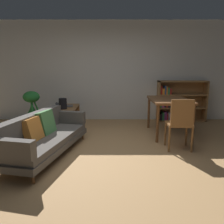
% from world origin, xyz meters
% --- Properties ---
extents(ground_plane, '(8.16, 8.16, 0.00)m').
position_xyz_m(ground_plane, '(0.00, 0.00, 0.00)').
color(ground_plane, tan).
extents(back_wall_panel, '(6.80, 0.10, 2.70)m').
position_xyz_m(back_wall_panel, '(0.00, 2.70, 1.35)').
color(back_wall_panel, silver).
rests_on(back_wall_panel, ground_plane).
extents(fabric_couch, '(1.15, 2.15, 0.72)m').
position_xyz_m(fabric_couch, '(-1.02, -0.02, 0.34)').
color(fabric_couch, brown).
rests_on(fabric_couch, ground_plane).
extents(media_console, '(0.44, 1.03, 0.53)m').
position_xyz_m(media_console, '(-0.91, 1.65, 0.26)').
color(media_console, brown).
rests_on(media_console, ground_plane).
extents(open_laptop, '(0.45, 0.35, 0.09)m').
position_xyz_m(open_laptop, '(-0.98, 1.76, 0.55)').
color(open_laptop, '#333338').
rests_on(open_laptop, media_console).
extents(desk_speaker, '(0.18, 0.18, 0.24)m').
position_xyz_m(desk_speaker, '(-0.96, 1.40, 0.65)').
color(desk_speaker, black).
rests_on(desk_speaker, media_console).
extents(potted_floor_plant, '(0.41, 0.54, 0.92)m').
position_xyz_m(potted_floor_plant, '(-1.74, 1.62, 0.55)').
color(potted_floor_plant, '#333338').
rests_on(potted_floor_plant, ground_plane).
extents(dining_table, '(0.80, 1.20, 0.79)m').
position_xyz_m(dining_table, '(1.41, 1.17, 0.70)').
color(dining_table, brown).
rests_on(dining_table, ground_plane).
extents(dining_chair_near, '(0.45, 0.42, 0.94)m').
position_xyz_m(dining_chair_near, '(1.37, 0.19, 0.53)').
color(dining_chair_near, brown).
rests_on(dining_chair_near, ground_plane).
extents(bookshelf, '(1.32, 0.33, 1.11)m').
position_xyz_m(bookshelf, '(1.98, 2.51, 0.53)').
color(bookshelf, olive).
rests_on(bookshelf, ground_plane).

